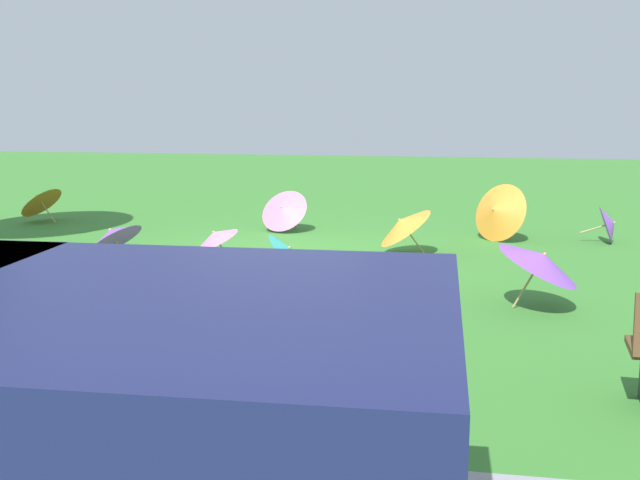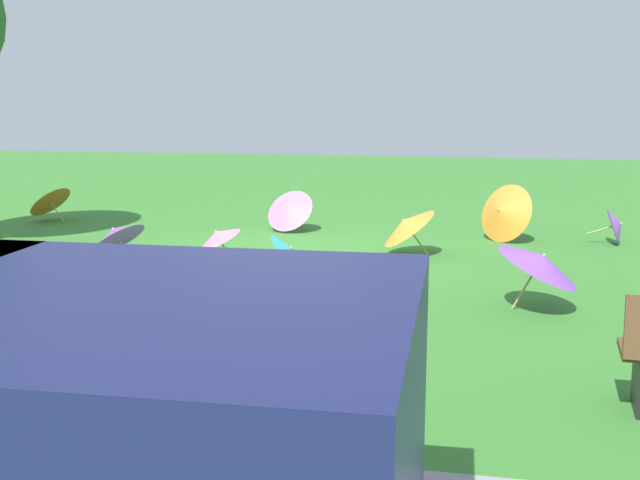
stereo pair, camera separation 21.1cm
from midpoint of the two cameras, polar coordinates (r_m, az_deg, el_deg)
ground at (r=11.23m, az=-2.42°, el=-1.21°), size 40.00×40.00×0.00m
parasol_teal_0 at (r=10.32m, az=-1.76°, el=-0.73°), size 0.57×0.63×0.54m
parasol_pink_0 at (r=13.27m, az=-1.86°, el=2.29°), size 0.97×0.87×0.75m
parasol_purple_0 at (r=12.97m, az=21.33°, el=1.03°), size 0.63×0.63×0.62m
parasol_yellow_0 at (r=6.73m, az=-7.21°, el=-5.46°), size 0.82×0.87×0.85m
parasol_orange_1 at (r=12.66m, az=13.67°, el=2.02°), size 1.06×1.02×0.96m
parasol_orange_3 at (r=15.25m, az=-18.90°, el=2.88°), size 0.91×0.97×0.75m
parasol_purple_1 at (r=8.59m, az=16.51°, el=-1.50°), size 1.02×1.04×0.82m
parasol_pink_1 at (r=10.51m, az=-6.90°, el=0.31°), size 0.79×0.79×0.62m
parasol_orange_4 at (r=11.28m, az=6.85°, el=1.13°), size 0.97×1.03×0.78m
parasol_purple_2 at (r=10.56m, az=-14.14°, el=0.42°), size 0.90×0.93×0.77m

